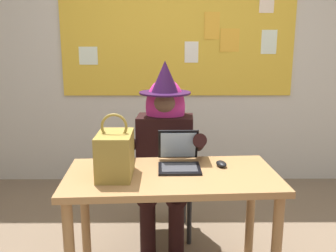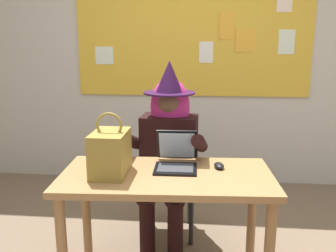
# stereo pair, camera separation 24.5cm
# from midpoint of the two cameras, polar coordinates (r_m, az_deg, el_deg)

# --- Properties ---
(wall_back_bulletin) EXTENTS (6.58, 2.01, 2.80)m
(wall_back_bulletin) POSITION_cam_midpoint_polar(r_m,az_deg,el_deg) (3.91, 5.63, 11.48)
(wall_back_bulletin) COLOR beige
(wall_back_bulletin) RESTS_ON ground
(desk_main) EXTENTS (1.31, 0.71, 0.73)m
(desk_main) POSITION_cam_midpoint_polar(r_m,az_deg,el_deg) (2.27, 2.92, -9.91)
(desk_main) COLOR #A37547
(desk_main) RESTS_ON ground
(chair_at_desk) EXTENTS (0.45, 0.45, 0.89)m
(chair_at_desk) POSITION_cam_midpoint_polar(r_m,az_deg,el_deg) (2.95, 2.61, -7.06)
(chair_at_desk) COLOR black
(chair_at_desk) RESTS_ON ground
(person_costumed) EXTENTS (0.62, 0.67, 1.37)m
(person_costumed) POSITION_cam_midpoint_polar(r_m,az_deg,el_deg) (2.75, 2.58, -2.55)
(person_costumed) COLOR black
(person_costumed) RESTS_ON ground
(laptop) EXTENTS (0.27, 0.33, 0.22)m
(laptop) POSITION_cam_midpoint_polar(r_m,az_deg,el_deg) (2.33, 4.29, -5.19)
(laptop) COLOR black
(laptop) RESTS_ON desk_main
(computer_mouse) EXTENTS (0.08, 0.11, 0.03)m
(computer_mouse) POSITION_cam_midpoint_polar(r_m,az_deg,el_deg) (2.35, 10.93, -6.10)
(computer_mouse) COLOR black
(computer_mouse) RESTS_ON desk_main
(handbag) EXTENTS (0.20, 0.30, 0.38)m
(handbag) POSITION_cam_midpoint_polar(r_m,az_deg,el_deg) (2.19, -5.81, -4.17)
(handbag) COLOR olive
(handbag) RESTS_ON desk_main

